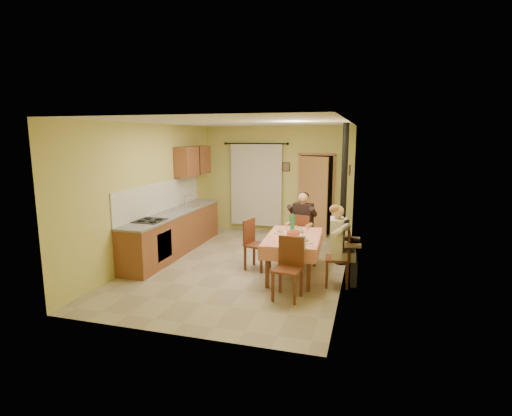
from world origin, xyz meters
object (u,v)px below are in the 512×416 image
(chair_left, at_px, (257,254))
(man_far, at_px, (302,218))
(man_right, at_px, (338,236))
(chair_near, at_px, (288,281))
(dining_table, at_px, (293,256))
(stove_flue, at_px, (343,214))
(chair_far, at_px, (302,246))
(chair_right, at_px, (338,269))

(chair_left, bearing_deg, man_far, 152.91)
(man_right, bearing_deg, chair_near, 133.40)
(dining_table, relative_size, stove_flue, 0.59)
(man_far, xyz_separation_m, man_right, (0.84, -1.33, 0.00))
(man_far, bearing_deg, chair_far, -90.00)
(chair_left, bearing_deg, chair_near, 47.70)
(dining_table, xyz_separation_m, chair_far, (-0.02, 1.07, -0.09))
(dining_table, bearing_deg, chair_near, -87.17)
(stove_flue, bearing_deg, man_far, 173.95)
(stove_flue, bearing_deg, chair_left, -153.12)
(chair_near, distance_m, stove_flue, 2.27)
(chair_near, distance_m, man_right, 1.21)
(dining_table, distance_m, chair_near, 1.04)
(man_far, distance_m, stove_flue, 0.84)
(chair_far, distance_m, stove_flue, 1.10)
(man_right, bearing_deg, man_far, 27.44)
(chair_near, xyz_separation_m, chair_left, (-0.86, 1.25, -0.00))
(chair_near, xyz_separation_m, man_right, (0.71, 0.79, 0.59))
(chair_far, bearing_deg, man_right, -47.81)
(chair_near, relative_size, chair_left, 1.01)
(chair_left, bearing_deg, chair_far, 152.56)
(man_far, bearing_deg, chair_right, -47.72)
(chair_far, relative_size, chair_left, 1.00)
(chair_left, relative_size, stove_flue, 0.35)
(dining_table, height_order, man_right, man_right)
(chair_right, bearing_deg, chair_far, 28.21)
(dining_table, bearing_deg, man_far, 87.51)
(chair_far, height_order, stove_flue, stove_flue)
(dining_table, xyz_separation_m, stove_flue, (0.80, 1.00, 0.64))
(chair_left, relative_size, man_right, 0.70)
(chair_right, xyz_separation_m, chair_left, (-1.58, 0.46, 0.00))
(man_far, distance_m, man_right, 1.57)
(dining_table, bearing_deg, man_right, -19.94)
(chair_near, distance_m, chair_left, 1.52)
(chair_right, xyz_separation_m, man_far, (-0.85, 1.33, 0.59))
(dining_table, height_order, chair_right, chair_right)
(chair_right, bearing_deg, man_far, 27.87)
(chair_far, height_order, chair_right, chair_far)
(dining_table, distance_m, chair_left, 0.79)
(chair_left, height_order, stove_flue, stove_flue)
(chair_left, xyz_separation_m, man_far, (0.73, 0.87, 0.59))
(chair_far, xyz_separation_m, stove_flue, (0.82, -0.07, 0.73))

